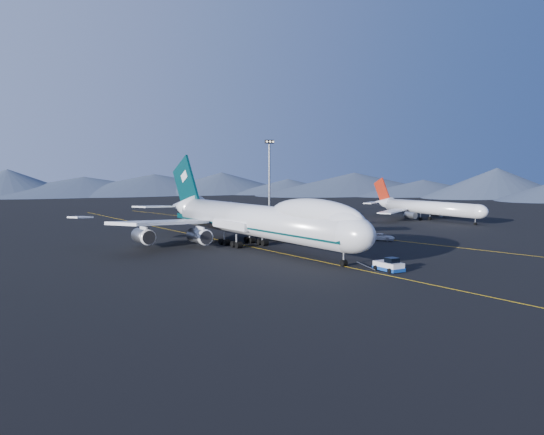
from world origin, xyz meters
TOP-DOWN VIEW (x-y plane):
  - ground at (0.00, 0.00)m, footprint 500.00×500.00m
  - taxiway_line_main at (0.00, 0.00)m, footprint 0.25×220.00m
  - taxiway_line_side at (30.00, 10.00)m, footprint 28.08×198.09m
  - boeing_747 at (0.00, 0.03)m, footprint 59.62×72.43m
  - pushback_tug at (3.00, -33.98)m, footprint 3.22×5.29m
  - second_jet at (76.07, 22.29)m, footprint 39.36×44.47m
  - service_van at (30.00, -5.30)m, footprint 4.88×6.20m
  - floodlight_mast at (38.47, 52.24)m, footprint 3.03×2.27m

SIDE VIEW (x-z plane):
  - ground at x=0.00m, z-range 0.00..0.00m
  - taxiway_line_main at x=0.00m, z-range 0.01..0.01m
  - taxiway_line_side at x=30.00m, z-range 0.01..0.01m
  - pushback_tug at x=3.00m, z-range -0.41..1.82m
  - service_van at x=30.00m, z-range 0.00..1.57m
  - second_jet at x=76.07m, z-range -2.50..10.16m
  - boeing_747 at x=0.00m, z-range -3.87..15.50m
  - floodlight_mast at x=38.47m, z-range 0.16..24.67m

